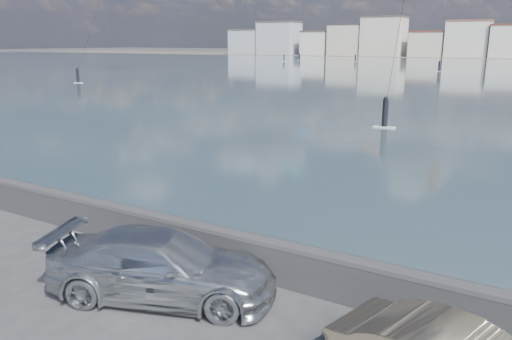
# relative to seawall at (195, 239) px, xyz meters

# --- Properties ---
(ground) EXTENTS (700.00, 700.00, 0.00)m
(ground) POSITION_rel_seawall_xyz_m (0.00, -2.70, -0.58)
(ground) COLOR #333335
(ground) RESTS_ON ground
(bay_water) EXTENTS (500.00, 177.00, 0.00)m
(bay_water) POSITION_rel_seawall_xyz_m (0.00, 88.80, -0.58)
(bay_water) COLOR #304350
(bay_water) RESTS_ON ground
(seawall) EXTENTS (400.00, 0.36, 1.08)m
(seawall) POSITION_rel_seawall_xyz_m (0.00, 0.00, 0.00)
(seawall) COLOR #28282B
(seawall) RESTS_ON ground
(car_silver) EXTENTS (5.29, 3.55, 1.42)m
(car_silver) POSITION_rel_seawall_xyz_m (0.51, -1.78, 0.13)
(car_silver) COLOR #B7BBBF
(car_silver) RESTS_ON ground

